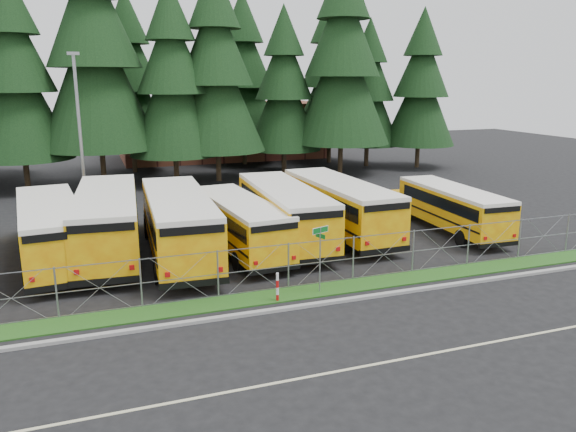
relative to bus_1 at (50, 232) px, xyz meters
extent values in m
plane|color=black|center=(10.49, -6.11, -1.50)|extent=(120.00, 120.00, 0.00)
cube|color=gray|center=(10.49, -9.21, -1.44)|extent=(50.00, 0.25, 0.12)
cube|color=#174112|center=(10.49, -7.81, -1.47)|extent=(50.00, 1.40, 0.06)
cube|color=beige|center=(10.49, -14.11, -1.50)|extent=(50.00, 0.12, 0.01)
cube|color=brown|center=(16.49, 33.89, 1.50)|extent=(22.00, 10.00, 6.00)
cylinder|color=gray|center=(10.54, -7.99, -0.10)|extent=(0.06, 0.06, 2.80)
cube|color=#0D601E|center=(10.54, -7.99, 1.18)|extent=(0.76, 0.29, 0.22)
cube|color=white|center=(10.54, -7.99, 1.18)|extent=(0.80, 0.30, 0.26)
cube|color=#0D601E|center=(10.54, -7.99, 0.94)|extent=(0.21, 0.53, 0.18)
cylinder|color=#B20C0C|center=(8.59, -8.32, -0.90)|extent=(0.11, 0.11, 1.20)
cylinder|color=gray|center=(1.67, 8.61, 3.50)|extent=(0.20, 0.20, 10.00)
cube|color=gray|center=(1.67, 8.61, 8.55)|extent=(0.70, 0.35, 0.18)
camera|label=1|loc=(1.93, -28.02, 7.09)|focal=35.00mm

